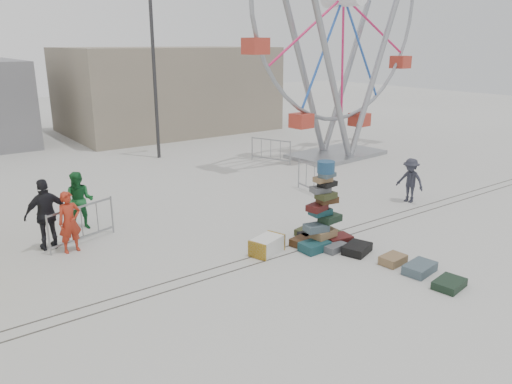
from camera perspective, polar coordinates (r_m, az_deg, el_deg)
ground at (r=12.25m, az=2.72°, el=-8.86°), size 90.00×90.00×0.00m
track_line_near at (r=12.67m, az=1.01°, el=-7.90°), size 40.00×0.04×0.01m
track_line_far at (r=12.97m, az=-0.06°, el=-7.30°), size 40.00×0.04×0.01m
building_right at (r=31.93m, az=-10.15°, el=11.49°), size 12.00×8.00×5.00m
lamp_post_right at (r=23.82m, az=-11.41°, el=14.49°), size 1.41×0.25×8.00m
suitcase_tower at (r=13.53m, az=7.58°, el=-3.44°), size 1.64×1.46×2.34m
ferris_wheel at (r=23.97m, az=9.88°, el=18.97°), size 11.02×3.10×12.82m
steamer_trunk at (r=13.06m, az=1.25°, el=-6.13°), size 1.04×0.79×0.43m
row_case_0 at (r=14.44m, az=6.05°, el=-4.43°), size 0.88×0.64×0.19m
row_case_1 at (r=13.83m, az=9.02°, el=-5.55°), size 0.80×0.67×0.18m
row_case_2 at (r=13.37m, az=11.48°, el=-6.37°), size 0.92×0.79×0.23m
row_case_3 at (r=12.96m, az=15.39°, el=-7.46°), size 0.69×0.52×0.22m
row_case_4 at (r=12.66m, az=18.21°, el=-8.27°), size 0.91×0.65×0.23m
row_case_5 at (r=12.17m, az=21.23°, el=-9.76°), size 0.83×0.65×0.18m
barricade_dummy_c at (r=14.36m, az=-19.26°, el=-3.51°), size 1.94×0.70×1.10m
barricade_wheel_front at (r=18.06m, az=6.67°, el=1.42°), size 0.34×2.00×1.10m
barricade_wheel_back at (r=22.82m, az=1.69°, el=4.76°), size 0.86×1.89×1.10m
pedestrian_red at (r=13.82m, az=-20.53°, el=-3.23°), size 0.62×0.43×1.64m
pedestrian_green at (r=15.41m, az=-19.53°, el=-0.95°), size 1.06×1.00×1.72m
pedestrian_black at (r=14.19m, az=-22.81°, el=-2.38°), size 1.14×0.50×1.92m
pedestrian_grey at (r=17.83m, az=17.21°, el=1.28°), size 0.70×1.06×1.53m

